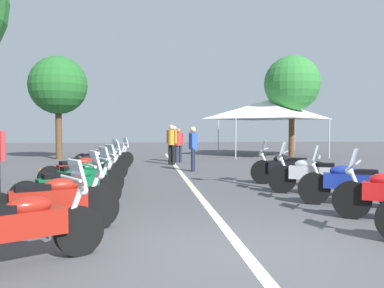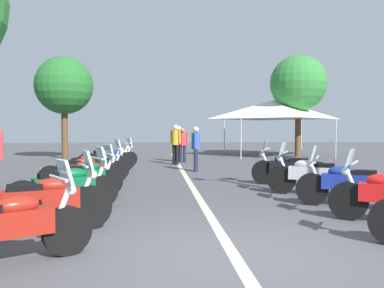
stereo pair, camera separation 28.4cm
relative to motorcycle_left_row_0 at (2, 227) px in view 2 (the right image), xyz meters
The scene contains 24 objects.
ground_plane 2.73m from the motorcycle_left_row_0, 85.63° to the right, with size 80.00×80.00×0.00m, color #4C4C51.
lane_centre_stripe 7.25m from the motorcycle_left_row_0, 21.80° to the right, with size 27.05×0.16×0.01m, color beige.
motorcycle_left_row_0 is the anchor object (origin of this frame).
motorcycle_left_row_1 1.44m from the motorcycle_left_row_0, ahead, with size 0.98×2.02×1.23m.
motorcycle_left_row_2 3.10m from the motorcycle_left_row_0, ahead, with size 1.15×1.94×1.21m.
motorcycle_left_row_3 4.58m from the motorcycle_left_row_0, ahead, with size 1.18×1.82×1.20m.
motorcycle_left_row_4 5.89m from the motorcycle_left_row_0, ahead, with size 1.10×1.87×1.00m.
motorcycle_left_row_5 7.42m from the motorcycle_left_row_0, ahead, with size 1.01×1.89×1.19m.
motorcycle_left_row_6 8.88m from the motorcycle_left_row_0, ahead, with size 1.12×1.88×1.21m.
motorcycle_left_row_7 10.52m from the motorcycle_left_row_0, ahead, with size 1.08×2.06×1.01m.
motorcycle_left_row_8 11.94m from the motorcycle_left_row_0, ahead, with size 1.06×1.90×1.19m.
motorcycle_right_row_2 6.31m from the motorcycle_left_row_0, 61.77° to the right, with size 1.07×2.00×1.22m.
motorcycle_right_row_3 6.96m from the motorcycle_left_row_0, 50.45° to the right, with size 1.13×1.99×1.23m.
motorcycle_right_row_4 8.11m from the motorcycle_left_row_0, 41.51° to the right, with size 1.09×2.00×1.23m.
traffic_cone_0 7.84m from the motorcycle_left_row_0, 57.59° to the right, with size 0.36×0.36×0.61m.
traffic_cone_1 5.89m from the motorcycle_left_row_0, 11.51° to the left, with size 0.36×0.36×0.61m.
traffic_cone_2 7.76m from the motorcycle_left_row_0, 59.50° to the right, with size 0.36×0.36×0.61m.
bystander_0 14.19m from the motorcycle_left_row_0, 12.00° to the right, with size 0.32×0.53×1.58m.
bystander_2 12.95m from the motorcycle_left_row_0, 11.43° to the right, with size 0.37×0.43×1.73m.
bystander_3 14.32m from the motorcycle_left_row_0, 11.14° to the right, with size 0.35×0.45×1.68m.
bystander_4 10.41m from the motorcycle_left_row_0, 17.74° to the right, with size 0.52×0.32×1.63m.
roadside_tree_1 19.74m from the motorcycle_left_row_0, 29.28° to the right, with size 3.07×3.07×5.57m.
roadside_tree_2 17.00m from the motorcycle_left_row_0, 10.09° to the left, with size 2.92×2.92×5.20m.
event_tent 19.94m from the motorcycle_left_row_0, 25.35° to the right, with size 5.53×5.53×3.20m.
Camera 2 is at (-4.90, 0.95, 1.57)m, focal length 37.87 mm.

